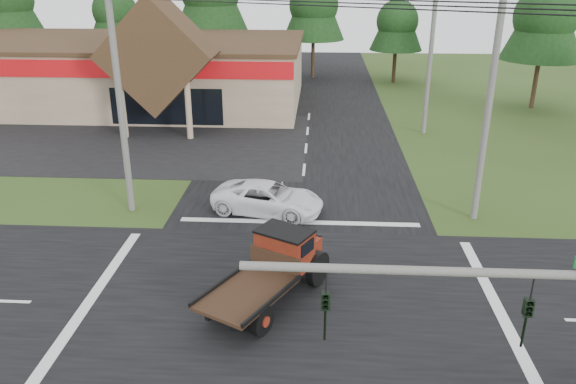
{
  "coord_description": "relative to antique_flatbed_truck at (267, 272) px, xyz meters",
  "views": [
    {
      "loc": [
        0.82,
        -15.94,
        10.83
      ],
      "look_at": [
        -0.4,
        5.25,
        2.2
      ],
      "focal_mm": 35.0,
      "sensor_mm": 36.0,
      "label": 1
    }
  ],
  "objects": [
    {
      "name": "ground",
      "position": [
        0.84,
        -0.55,
        -1.16
      ],
      "size": [
        120.0,
        120.0,
        0.0
      ],
      "primitive_type": "plane",
      "color": "#2F3F16",
      "rests_on": "ground"
    },
    {
      "name": "road_ns",
      "position": [
        0.84,
        -0.55,
        -1.15
      ],
      "size": [
        12.0,
        120.0,
        0.02
      ],
      "primitive_type": "cube",
      "color": "black",
      "rests_on": "ground"
    },
    {
      "name": "road_ew",
      "position": [
        0.84,
        -0.55,
        -1.15
      ],
      "size": [
        120.0,
        12.0,
        0.02
      ],
      "primitive_type": "cube",
      "color": "black",
      "rests_on": "ground"
    },
    {
      "name": "parking_apron",
      "position": [
        -13.16,
        18.45,
        -1.14
      ],
      "size": [
        28.0,
        14.0,
        0.02
      ],
      "primitive_type": "cube",
      "color": "black",
      "rests_on": "ground"
    },
    {
      "name": "cvs_building",
      "position": [
        -14.86,
        29.01,
        1.62
      ],
      "size": [
        30.4,
        18.2,
        9.19
      ],
      "color": "gray",
      "rests_on": "ground"
    },
    {
      "name": "utility_pole_nw",
      "position": [
        -7.16,
        7.45,
        4.23
      ],
      "size": [
        2.0,
        0.3,
        10.5
      ],
      "color": "#595651",
      "rests_on": "ground"
    },
    {
      "name": "utility_pole_ne",
      "position": [
        8.84,
        7.45,
        4.73
      ],
      "size": [
        2.0,
        0.3,
        11.5
      ],
      "color": "#595651",
      "rests_on": "ground"
    },
    {
      "name": "utility_pole_n",
      "position": [
        8.84,
        21.45,
        4.58
      ],
      "size": [
        2.0,
        0.3,
        11.2
      ],
      "color": "#595651",
      "rests_on": "ground"
    },
    {
      "name": "tree_row_b",
      "position": [
        -19.16,
        41.45,
        5.55
      ],
      "size": [
        5.6,
        5.6,
        10.1
      ],
      "color": "#332316",
      "rests_on": "ground"
    },
    {
      "name": "tree_row_d",
      "position": [
        0.84,
        41.45,
        6.22
      ],
      "size": [
        6.16,
        6.16,
        11.11
      ],
      "color": "#332316",
      "rests_on": "ground"
    },
    {
      "name": "tree_row_e",
      "position": [
        8.84,
        39.45,
        4.87
      ],
      "size": [
        5.04,
        5.04,
        9.09
      ],
      "color": "#332316",
      "rests_on": "ground"
    },
    {
      "name": "tree_side_ne",
      "position": [
        18.84,
        29.45,
        6.22
      ],
      "size": [
        6.16,
        6.16,
        11.11
      ],
      "color": "#332316",
      "rests_on": "ground"
    },
    {
      "name": "antique_flatbed_truck",
      "position": [
        0.0,
        0.0,
        0.0
      ],
      "size": [
        4.52,
        5.88,
        2.32
      ],
      "primitive_type": null,
      "rotation": [
        0.0,
        0.0,
        -0.5
      ],
      "color": "#5F160D",
      "rests_on": "ground"
    },
    {
      "name": "white_pickup",
      "position": [
        -0.66,
        7.53,
        -0.44
      ],
      "size": [
        5.58,
        3.53,
        1.44
      ],
      "primitive_type": "imported",
      "rotation": [
        0.0,
        0.0,
        1.33
      ],
      "color": "white",
      "rests_on": "ground"
    }
  ]
}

